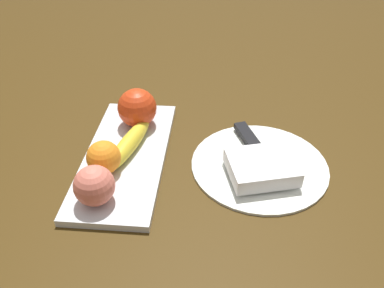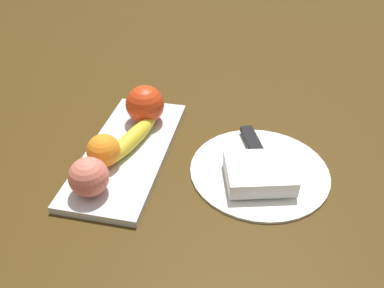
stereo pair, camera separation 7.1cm
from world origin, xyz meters
name	(u,v)px [view 1 (the left image)]	position (x,y,z in m)	size (l,w,h in m)	color
ground_plane	(125,175)	(0.00, 0.00, 0.00)	(2.40, 2.40, 0.00)	#402B0C
fruit_tray	(126,156)	(-0.04, -0.01, 0.01)	(0.35, 0.15, 0.01)	silver
apple	(137,108)	(-0.14, 0.00, 0.05)	(0.08, 0.08, 0.08)	red
banana	(127,143)	(-0.05, 0.00, 0.03)	(0.17, 0.03, 0.03)	yellow
orange_near_apple	(104,157)	(0.01, -0.03, 0.04)	(0.06, 0.06, 0.06)	orange
peach	(94,186)	(0.08, -0.03, 0.05)	(0.07, 0.07, 0.07)	#E1735F
dinner_plate	(259,164)	(-0.04, 0.24, 0.00)	(0.25, 0.25, 0.01)	white
folded_napkin	(262,167)	(-0.01, 0.24, 0.02)	(0.10, 0.11, 0.03)	white
knife	(251,142)	(-0.10, 0.23, 0.01)	(0.18, 0.09, 0.01)	silver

